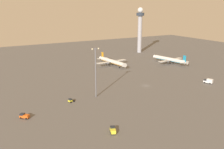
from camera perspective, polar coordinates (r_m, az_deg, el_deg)
The scene contains 9 objects.
ground_plane at distance 164.19m, azimuth 7.39°, elevation -2.43°, with size 416.00×416.00×0.00m, color #605E5B.
control_tower at distance 275.34m, azimuth 6.12°, elevation 10.26°, with size 8.00×8.00×46.23m.
airplane_mid_apron at distance 228.71m, azimuth 12.58°, elevation 3.20°, with size 27.66×35.38×9.10m.
airplane_far_stand at distance 215.79m, azimuth -0.01°, elevation 2.87°, with size 27.89×35.79×9.17m.
maintenance_van at distance 123.38m, azimuth -18.59°, elevation -8.57°, with size 4.34×4.29×2.25m.
catering_truck at distance 178.20m, azimuth 20.31°, elevation -1.34°, with size 4.25×6.12×3.05m.
baggage_tractor at distance 104.97m, azimuth 0.19°, elevation -12.02°, with size 3.34×4.57×2.25m.
pushback_tug at distance 137.12m, azimuth -9.06°, elevation -5.59°, with size 3.46×2.60×2.05m.
apron_light_east at distance 139.55m, azimuth -3.59°, elevation 1.11°, with size 4.80×0.90×27.10m.
Camera 1 is at (-95.13, -124.56, 48.91)m, focal length 41.90 mm.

